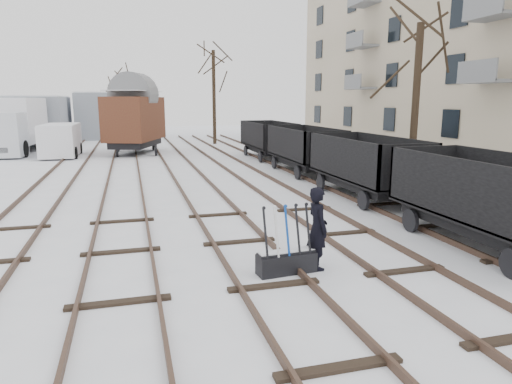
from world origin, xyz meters
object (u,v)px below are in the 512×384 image
(box_van_wagon, at_px, (135,117))
(lorry, at_px, (14,125))
(worker, at_px, (318,228))
(panel_van, at_px, (61,140))
(ground_frame, at_px, (286,260))
(freight_wagon_a, at_px, (491,214))

(box_van_wagon, distance_m, lorry, 8.64)
(worker, relative_size, panel_van, 0.38)
(ground_frame, relative_size, panel_van, 0.30)
(worker, bearing_deg, lorry, 21.69)
(worker, xyz_separation_m, lorry, (-11.73, 26.94, 1.08))
(ground_frame, height_order, worker, worker)
(ground_frame, distance_m, freight_wagon_a, 5.55)
(ground_frame, xyz_separation_m, box_van_wagon, (-2.72, 24.55, 2.26))
(box_van_wagon, height_order, lorry, box_van_wagon)
(freight_wagon_a, height_order, lorry, lorry)
(ground_frame, xyz_separation_m, worker, (0.75, 0.10, 0.64))
(freight_wagon_a, xyz_separation_m, lorry, (-16.49, 26.80, 1.11))
(ground_frame, height_order, panel_van, panel_van)
(freight_wagon_a, xyz_separation_m, box_van_wagon, (-8.23, 24.31, 1.65))
(box_van_wagon, bearing_deg, ground_frame, -63.78)
(worker, xyz_separation_m, freight_wagon_a, (4.76, 0.14, -0.03))
(ground_frame, distance_m, box_van_wagon, 24.80)
(worker, height_order, lorry, lorry)
(box_van_wagon, bearing_deg, panel_van, -153.49)
(ground_frame, relative_size, lorry, 0.17)
(ground_frame, bearing_deg, freight_wagon_a, -2.91)
(box_van_wagon, xyz_separation_m, panel_van, (-4.86, -0.56, -1.42))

